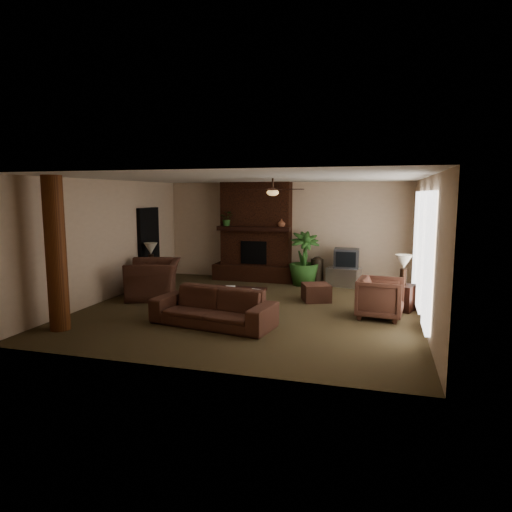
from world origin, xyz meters
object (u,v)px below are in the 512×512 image
(coffee_table, at_px, (236,292))
(ottoman, at_px, (316,292))
(floor_vase, at_px, (317,269))
(sofa, at_px, (213,301))
(floor_plant, at_px, (304,270))
(lamp_right, at_px, (404,264))
(side_table_left, at_px, (153,277))
(log_column, at_px, (56,254))
(tv_stand, at_px, (344,277))
(armchair_left, at_px, (154,273))
(side_table_right, at_px, (402,297))
(armchair_right, at_px, (381,296))
(lamp_left, at_px, (151,250))

(coffee_table, height_order, ottoman, coffee_table)
(coffee_table, xyz_separation_m, floor_vase, (1.31, 3.12, 0.06))
(sofa, height_order, floor_plant, sofa)
(floor_plant, distance_m, lamp_right, 3.29)
(side_table_left, bearing_deg, coffee_table, -27.89)
(log_column, bearing_deg, tv_stand, 48.89)
(floor_vase, xyz_separation_m, floor_plant, (-0.33, -0.23, -0.03))
(armchair_left, distance_m, ottoman, 3.89)
(floor_plant, bearing_deg, armchair_left, -143.25)
(side_table_right, bearing_deg, floor_plant, 140.28)
(tv_stand, bearing_deg, armchair_right, -57.77)
(coffee_table, relative_size, floor_plant, 0.83)
(armchair_left, distance_m, tv_stand, 5.01)
(armchair_right, bearing_deg, lamp_right, -25.47)
(coffee_table, bearing_deg, sofa, -91.83)
(coffee_table, relative_size, ottoman, 2.00)
(armchair_left, height_order, side_table_left, armchair_left)
(coffee_table, bearing_deg, tv_stand, 56.11)
(ottoman, bearing_deg, armchair_left, -170.06)
(ottoman, bearing_deg, sofa, -123.36)
(tv_stand, bearing_deg, armchair_left, -134.99)
(log_column, bearing_deg, sofa, 21.65)
(log_column, bearing_deg, side_table_left, 92.99)
(floor_plant, bearing_deg, log_column, -124.78)
(armchair_left, xyz_separation_m, ottoman, (3.81, 0.67, -0.40))
(floor_vase, relative_size, lamp_left, 1.18)
(log_column, xyz_separation_m, lamp_left, (-0.20, 3.78, -0.40))
(floor_plant, bearing_deg, lamp_right, -40.15)
(lamp_left, relative_size, side_table_right, 1.18)
(floor_vase, distance_m, lamp_left, 4.51)
(log_column, bearing_deg, floor_plant, 55.22)
(log_column, xyz_separation_m, side_table_right, (6.10, 3.16, -1.12))
(floor_vase, distance_m, side_table_right, 3.14)
(tv_stand, distance_m, side_table_left, 5.12)
(floor_vase, relative_size, lamp_right, 1.18)
(ottoman, relative_size, tv_stand, 0.71)
(coffee_table, height_order, side_table_left, side_table_left)
(tv_stand, relative_size, lamp_left, 1.31)
(sofa, distance_m, floor_vase, 4.62)
(sofa, height_order, floor_vase, sofa)
(side_table_left, bearing_deg, lamp_left, -90.00)
(sofa, bearing_deg, lamp_right, 40.43)
(armchair_right, relative_size, side_table_right, 1.62)
(side_table_left, bearing_deg, floor_vase, 21.30)
(log_column, bearing_deg, floor_vase, 54.06)
(ottoman, bearing_deg, side_table_right, -9.48)
(armchair_right, distance_m, floor_plant, 3.47)
(coffee_table, bearing_deg, floor_vase, 67.26)
(ottoman, height_order, side_table_right, side_table_right)
(tv_stand, height_order, floor_plant, floor_plant)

